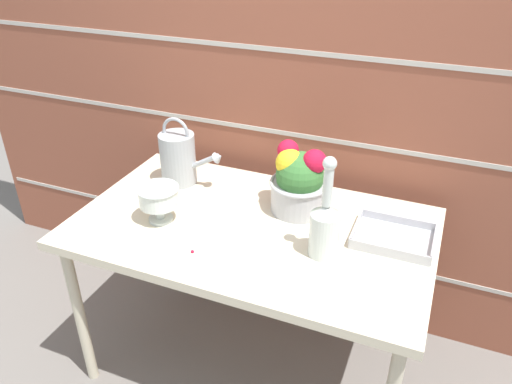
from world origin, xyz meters
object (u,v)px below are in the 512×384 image
object	(u,v)px
watering_can	(179,158)
flower_planter	(299,181)
crystal_pedestal_bowl	(159,198)
wire_tray	(393,238)
glass_decanter	(325,225)

from	to	relation	value
watering_can	flower_planter	world-z (taller)	watering_can
crystal_pedestal_bowl	wire_tray	size ratio (longest dim) A/B	0.56
glass_decanter	wire_tray	distance (m)	0.30
glass_decanter	wire_tray	xyz separation A→B (m)	(0.21, 0.17, -0.11)
watering_can	glass_decanter	size ratio (longest dim) A/B	0.80
glass_decanter	watering_can	bearing A→B (deg)	159.39
flower_planter	wire_tray	world-z (taller)	flower_planter
crystal_pedestal_bowl	wire_tray	xyz separation A→B (m)	(0.85, 0.20, -0.09)
glass_decanter	crystal_pedestal_bowl	bearing A→B (deg)	-177.41
watering_can	flower_planter	xyz separation A→B (m)	(0.55, -0.02, 0.01)
watering_can	crystal_pedestal_bowl	bearing A→B (deg)	-74.04
glass_decanter	wire_tray	world-z (taller)	glass_decanter
watering_can	flower_planter	bearing A→B (deg)	-2.48
crystal_pedestal_bowl	glass_decanter	distance (m)	0.63
watering_can	crystal_pedestal_bowl	size ratio (longest dim) A/B	1.87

